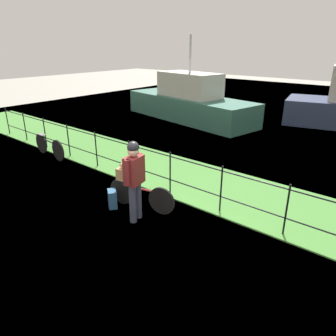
# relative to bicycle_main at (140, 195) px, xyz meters

# --- Properties ---
(ground_plane) EXTENTS (60.00, 60.00, 0.00)m
(ground_plane) POSITION_rel_bicycle_main_xyz_m (0.73, -0.85, -0.32)
(ground_plane) COLOR gray
(grass_strip) EXTENTS (27.00, 2.40, 0.03)m
(grass_strip) POSITION_rel_bicycle_main_xyz_m (0.73, 1.97, -0.31)
(grass_strip) COLOR #478438
(grass_strip) RESTS_ON ground
(harbor_water) EXTENTS (30.00, 30.00, 0.00)m
(harbor_water) POSITION_rel_bicycle_main_xyz_m (0.73, 10.62, -0.32)
(harbor_water) COLOR #426684
(harbor_water) RESTS_ON ground
(iron_fence) EXTENTS (18.04, 0.04, 1.06)m
(iron_fence) POSITION_rel_bicycle_main_xyz_m (0.73, 0.97, 0.28)
(iron_fence) COLOR black
(iron_fence) RESTS_ON ground
(bicycle_main) EXTENTS (1.59, 0.39, 0.61)m
(bicycle_main) POSITION_rel_bicycle_main_xyz_m (0.00, 0.00, 0.00)
(bicycle_main) COLOR black
(bicycle_main) RESTS_ON ground
(wooden_crate) EXTENTS (0.39, 0.32, 0.27)m
(wooden_crate) POSITION_rel_bicycle_main_xyz_m (-0.36, -0.08, 0.42)
(wooden_crate) COLOR #A87F51
(wooden_crate) RESTS_ON bicycle_main
(terrier_dog) EXTENTS (0.32, 0.20, 0.18)m
(terrier_dog) POSITION_rel_bicycle_main_xyz_m (-0.33, -0.07, 0.63)
(terrier_dog) COLOR tan
(terrier_dog) RESTS_ON wooden_crate
(cyclist_person) EXTENTS (0.34, 0.53, 1.68)m
(cyclist_person) POSITION_rel_bicycle_main_xyz_m (0.26, -0.40, 0.68)
(cyclist_person) COLOR #383D51
(cyclist_person) RESTS_ON ground
(backpack_on_paving) EXTENTS (0.33, 0.31, 0.40)m
(backpack_on_paving) POSITION_rel_bicycle_main_xyz_m (-0.52, -0.36, -0.12)
(backpack_on_paving) COLOR #28517A
(backpack_on_paving) RESTS_ON ground
(bicycle_parked) EXTENTS (1.76, 0.20, 0.66)m
(bicycle_parked) POSITION_rel_bicycle_main_xyz_m (-4.62, 0.57, 0.03)
(bicycle_parked) COLOR black
(bicycle_parked) RESTS_ON ground
(moored_boat_near) EXTENTS (7.11, 3.29, 3.75)m
(moored_boat_near) POSITION_rel_bicycle_main_xyz_m (-4.38, 7.75, 0.47)
(moored_boat_near) COLOR #336656
(moored_boat_near) RESTS_ON ground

